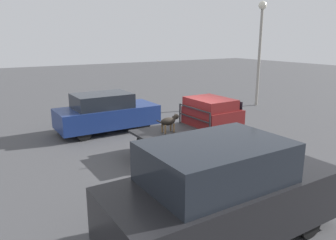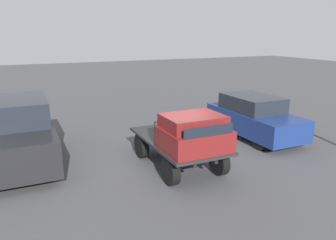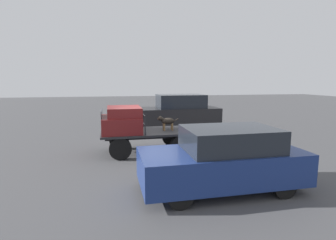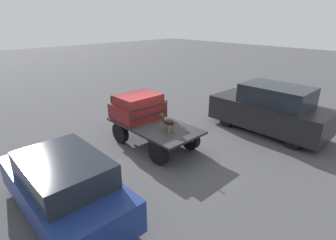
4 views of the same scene
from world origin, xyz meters
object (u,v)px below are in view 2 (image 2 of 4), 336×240
parked_pickup_far (19,133)px  flatbed_truck (178,147)px  dog (169,122)px  parked_sedan (254,117)px

parked_pickup_far → flatbed_truck: bearing=71.2°
dog → parked_sedan: 4.16m
dog → parked_sedan: (-0.66, 4.08, -0.42)m
dog → flatbed_truck: bearing=15.2°
flatbed_truck → dog: (-0.75, 0.03, 0.64)m
dog → parked_pickup_far: parked_pickup_far is taller
parked_sedan → dog: bearing=-85.3°
dog → parked_sedan: bearing=116.8°
flatbed_truck → dog: 0.98m
flatbed_truck → parked_sedan: (-1.40, 4.12, 0.21)m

